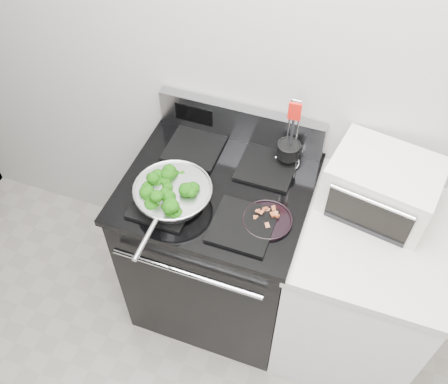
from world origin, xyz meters
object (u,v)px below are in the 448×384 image
at_px(skillet, 173,194).
at_px(bacon_plate, 267,218).
at_px(gas_range, 218,246).
at_px(utensil_holder, 288,153).
at_px(toaster_oven, 382,186).

xyz_separation_m(skillet, bacon_plate, (0.39, 0.04, -0.03)).
bearing_deg(gas_range, utensil_holder, 41.80).
bearing_deg(toaster_oven, gas_range, -157.61).
relative_size(utensil_holder, toaster_oven, 0.76).
bearing_deg(skillet, utensil_holder, 43.42).
height_order(skillet, utensil_holder, utensil_holder).
distance_m(gas_range, skillet, 0.55).
xyz_separation_m(gas_range, skillet, (-0.14, -0.15, 0.51)).
height_order(gas_range, skillet, gas_range).
bearing_deg(bacon_plate, skillet, -174.75).
bearing_deg(skillet, bacon_plate, 4.59).
xyz_separation_m(bacon_plate, toaster_oven, (0.39, 0.26, 0.07)).
bearing_deg(utensil_holder, bacon_plate, -92.28).
bearing_deg(skillet, toaster_oven, 19.79).
distance_m(bacon_plate, utensil_holder, 0.34).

